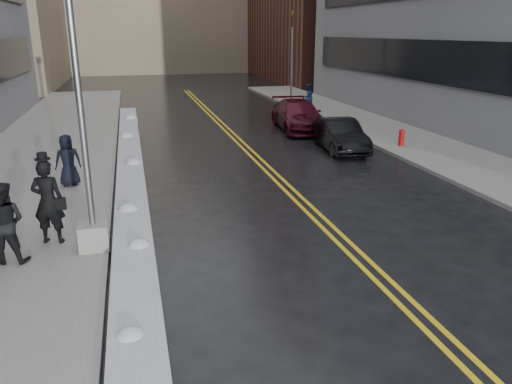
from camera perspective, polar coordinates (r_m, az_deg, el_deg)
ground at (r=10.55m, az=-0.02°, el=-9.71°), size 160.00×160.00×0.00m
sidewalk_west at (r=19.97m, az=-23.67°, el=2.43°), size 5.50×50.00×0.15m
sidewalk_east at (r=23.18m, az=18.35°, el=5.00°), size 4.00×50.00×0.15m
lane_line_left at (r=20.22m, az=-0.43°, el=3.92°), size 0.12×50.00×0.01m
lane_line_right at (r=20.29m, az=0.40°, el=3.97°), size 0.12×50.00×0.01m
snow_ridge at (r=17.71m, az=-14.14°, el=1.90°), size 0.90×30.00×0.34m
lamppost at (r=11.36m, az=-19.03°, el=4.96°), size 0.65×0.65×7.62m
fire_hydrant at (r=22.57m, az=16.31°, el=6.10°), size 0.26×0.26×0.73m
traffic_signal at (r=34.81m, az=4.13°, el=15.41°), size 0.16×0.20×6.00m
pedestrian_fedora at (r=12.41m, az=-22.67°, el=-1.05°), size 0.82×0.64×2.00m
pedestrian_b at (r=11.78m, az=-26.83°, el=-3.14°), size 0.99×0.83×1.79m
pedestrian_c at (r=16.96m, az=-20.70°, el=3.41°), size 0.92×0.73×1.66m
pedestrian_east at (r=31.81m, az=5.92°, el=10.73°), size 0.97×0.88×1.64m
car_black at (r=21.65m, az=9.57°, el=6.43°), size 1.75×4.20×1.35m
car_maroon at (r=26.10m, az=4.86°, el=8.72°), size 2.51×5.33×1.50m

